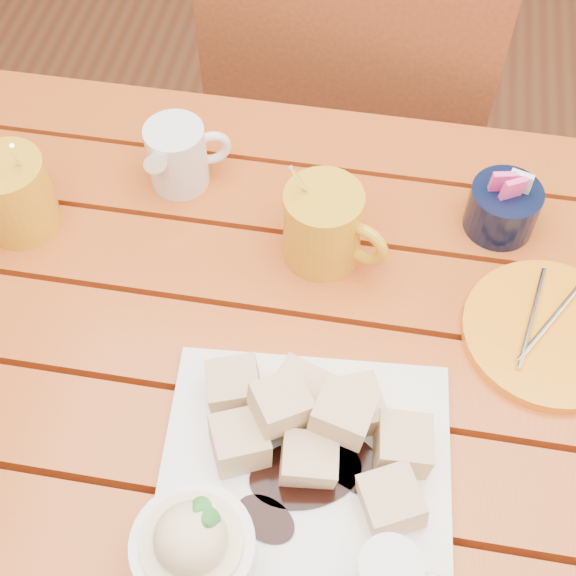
% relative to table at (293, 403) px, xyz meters
% --- Properties ---
extents(ground, '(5.00, 5.00, 0.00)m').
position_rel_table_xyz_m(ground, '(0.00, -0.00, -0.64)').
color(ground, brown).
rests_on(ground, ground).
extents(table, '(1.20, 0.79, 0.75)m').
position_rel_table_xyz_m(table, '(0.00, 0.00, 0.00)').
color(table, '#A23414').
rests_on(table, ground).
extents(dessert_plate, '(0.31, 0.31, 0.11)m').
position_rel_table_xyz_m(dessert_plate, '(0.02, -0.16, 0.14)').
color(dessert_plate, white).
rests_on(dessert_plate, table).
extents(coffee_mug_left, '(0.13, 0.09, 0.15)m').
position_rel_table_xyz_m(coffee_mug_left, '(-0.36, 0.13, 0.16)').
color(coffee_mug_left, gold).
rests_on(coffee_mug_left, table).
extents(coffee_mug_right, '(0.13, 0.09, 0.15)m').
position_rel_table_xyz_m(coffee_mug_right, '(0.01, 0.15, 0.16)').
color(coffee_mug_right, gold).
rests_on(coffee_mug_right, table).
extents(cream_pitcher, '(0.11, 0.09, 0.09)m').
position_rel_table_xyz_m(cream_pitcher, '(-0.18, 0.23, 0.15)').
color(cream_pitcher, white).
rests_on(cream_pitcher, table).
extents(sugar_caddy, '(0.08, 0.08, 0.09)m').
position_rel_table_xyz_m(sugar_caddy, '(0.22, 0.23, 0.14)').
color(sugar_caddy, black).
rests_on(sugar_caddy, table).
extents(orange_saucer, '(0.19, 0.19, 0.02)m').
position_rel_table_xyz_m(orange_saucer, '(0.28, 0.07, 0.11)').
color(orange_saucer, orange).
rests_on(orange_saucer, table).
extents(chair_far, '(0.50, 0.50, 0.94)m').
position_rel_table_xyz_m(chair_far, '(0.01, 0.62, -0.12)').
color(chair_far, brown).
rests_on(chair_far, ground).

